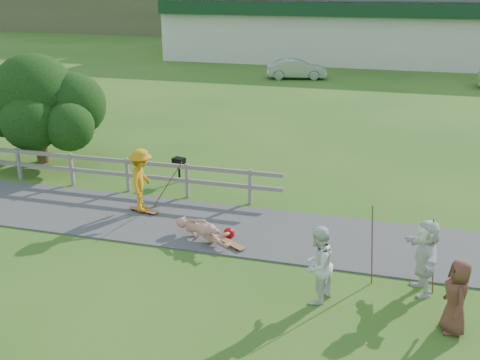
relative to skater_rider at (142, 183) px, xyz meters
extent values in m
plane|color=#2A5B1A|center=(0.83, -1.85, -0.92)|extent=(260.00, 260.00, 0.00)
cube|color=#3D3D3F|center=(0.83, -0.35, -0.90)|extent=(34.00, 3.00, 0.04)
cube|color=#605B54|center=(-5.17, 1.45, -0.37)|extent=(0.10, 0.10, 1.10)
cube|color=#605B54|center=(-3.17, 1.45, -0.37)|extent=(0.10, 0.10, 1.10)
cube|color=#605B54|center=(-1.17, 1.45, -0.37)|extent=(0.10, 0.10, 1.10)
cube|color=#605B54|center=(0.83, 1.45, -0.37)|extent=(0.10, 0.10, 1.10)
cube|color=#605B54|center=(2.83, 1.45, -0.37)|extent=(0.10, 0.10, 1.10)
cube|color=#605B54|center=(-3.67, 1.45, 0.08)|extent=(15.00, 0.08, 0.12)
cube|color=#605B54|center=(-3.67, 1.45, -0.37)|extent=(15.00, 0.08, 0.12)
cube|color=silver|center=(4.83, 33.15, 1.48)|extent=(32.00, 10.00, 4.80)
cube|color=#14371C|center=(4.83, 27.95, 3.28)|extent=(32.00, 0.60, 1.00)
cube|color=#515834|center=(0.83, 53.15, 2.08)|extent=(220.00, 14.00, 6.00)
imported|color=orange|center=(0.00, 0.00, 0.00)|extent=(0.90, 1.30, 1.84)
imported|color=tan|center=(2.24, -1.25, -0.60)|extent=(1.14, 1.73, 0.63)
imported|color=silver|center=(5.42, -3.20, -0.06)|extent=(0.91, 1.01, 1.71)
imported|color=brown|center=(8.10, -3.55, -0.15)|extent=(0.60, 0.82, 1.53)
imported|color=silver|center=(7.59, -2.24, -0.07)|extent=(0.84, 1.65, 1.70)
imported|color=#A1A5A8|center=(0.69, 22.82, -0.26)|extent=(4.18, 2.22, 1.31)
sphere|color=#AC0407|center=(2.84, -0.90, -0.77)|extent=(0.30, 0.30, 0.30)
cylinder|color=brown|center=(0.60, 0.40, -0.01)|extent=(0.03, 0.03, 1.82)
cylinder|color=brown|center=(6.48, -2.20, 0.03)|extent=(0.03, 0.03, 1.89)
cylinder|color=brown|center=(7.75, -2.26, -0.04)|extent=(0.03, 0.03, 1.76)
camera|label=1|loc=(6.38, -12.96, 5.51)|focal=40.00mm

